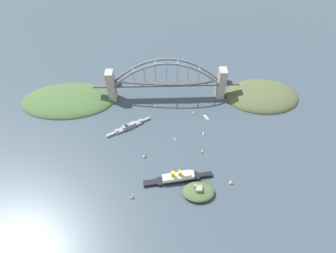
% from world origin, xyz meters
% --- Properties ---
extents(ground_plane, '(1400.00, 1400.00, 0.00)m').
position_xyz_m(ground_plane, '(0.00, 0.00, 0.00)').
color(ground_plane, '#3D4C56').
extents(harbor_arch_bridge, '(252.16, 19.27, 77.15)m').
position_xyz_m(harbor_arch_bridge, '(-0.00, -0.00, 31.17)').
color(harbor_arch_bridge, '#ADA38E').
rests_on(harbor_arch_bridge, ground).
extents(headland_west_shore, '(132.82, 96.73, 31.69)m').
position_xyz_m(headland_west_shore, '(-174.49, 2.43, 0.00)').
color(headland_west_shore, '#515B38').
rests_on(headland_west_shore, ground).
extents(headland_east_shore, '(166.20, 99.49, 27.28)m').
position_xyz_m(headland_east_shore, '(173.56, 2.10, 0.00)').
color(headland_east_shore, '#476638').
rests_on(headland_east_shore, ground).
extents(ocean_liner, '(95.44, 20.06, 20.56)m').
position_xyz_m(ocean_liner, '(-10.38, 173.79, 5.65)').
color(ocean_liner, black).
rests_on(ocean_liner, ground).
extents(naval_cruiser, '(69.25, 42.50, 17.29)m').
position_xyz_m(naval_cruiser, '(63.71, 73.75, 3.05)').
color(naval_cruiser, gray).
rests_on(naval_cruiser, ground).
extents(fort_island_mid_harbor, '(42.15, 30.12, 16.00)m').
position_xyz_m(fort_island_mid_harbor, '(-35.80, 195.29, 5.18)').
color(fort_island_mid_harbor, '#4C6038').
rests_on(fort_island_mid_harbor, ground).
extents(seaplane_taxiing_near_bridge, '(8.30, 11.00, 5.12)m').
position_xyz_m(seaplane_taxiing_near_bridge, '(-5.73, -34.69, 2.17)').
color(seaplane_taxiing_near_bridge, '#B7B7B2').
rests_on(seaplane_taxiing_near_bridge, ground).
extents(small_boat_0, '(7.92, 12.43, 2.46)m').
position_xyz_m(small_boat_0, '(-65.06, 54.64, 0.87)').
color(small_boat_0, silver).
rests_on(small_boat_0, ground).
extents(small_boat_1, '(5.21, 6.63, 7.56)m').
position_xyz_m(small_boat_1, '(-10.00, 100.53, 3.52)').
color(small_boat_1, silver).
rests_on(small_boat_1, ground).
extents(small_boat_2, '(7.11, 8.03, 9.07)m').
position_xyz_m(small_boat_2, '(-81.58, 181.19, 4.23)').
color(small_boat_2, '#B2231E').
rests_on(small_boat_2, ground).
extents(small_boat_3, '(5.80, 8.01, 7.88)m').
position_xyz_m(small_boat_3, '(36.34, 133.08, 3.70)').
color(small_boat_3, '#2D6B3D').
rests_on(small_boat_3, ground).
extents(small_boat_4, '(5.86, 6.37, 6.70)m').
position_xyz_m(small_boat_4, '(-44.96, 43.89, 3.11)').
color(small_boat_4, '#2D6B3D').
rests_on(small_boat_4, ground).
extents(small_boat_5, '(5.46, 5.85, 7.81)m').
position_xyz_m(small_boat_5, '(50.41, 198.24, 3.62)').
color(small_boat_5, '#B2231E').
rests_on(small_boat_5, ground).
extents(small_boat_6, '(2.54, 8.54, 2.23)m').
position_xyz_m(small_boat_6, '(-49.02, 126.40, 0.80)').
color(small_boat_6, '#2D6B3D').
rests_on(small_boat_6, ground).
extents(small_boat_7, '(2.56, 7.41, 2.25)m').
position_xyz_m(small_boat_7, '(-55.60, 91.59, 0.83)').
color(small_boat_7, silver).
rests_on(small_boat_7, ground).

